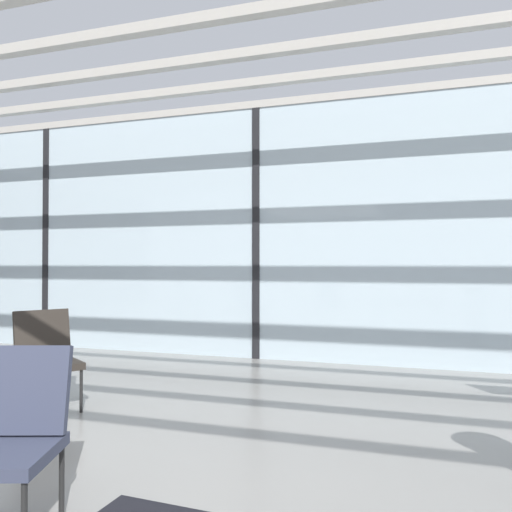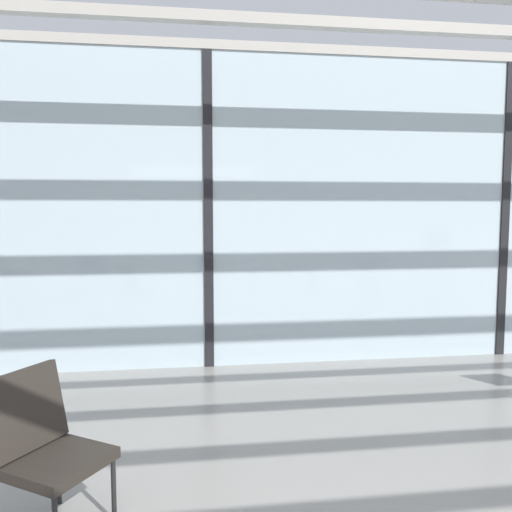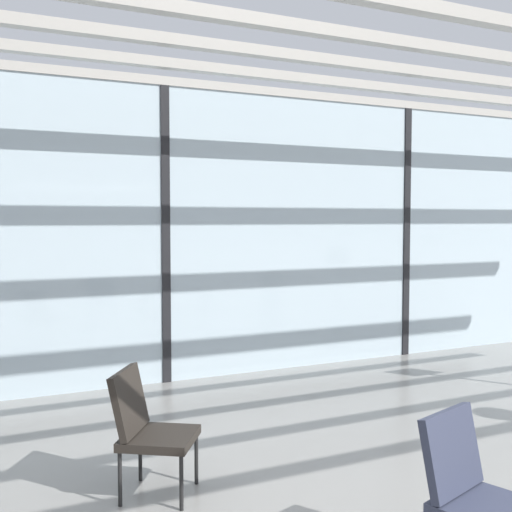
% 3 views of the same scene
% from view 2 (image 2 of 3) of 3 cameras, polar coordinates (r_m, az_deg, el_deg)
% --- Properties ---
extents(glass_curtain_wall, '(14.00, 0.08, 3.44)m').
position_cam_2_polar(glass_curtain_wall, '(5.77, -5.24, 4.81)').
color(glass_curtain_wall, silver).
rests_on(glass_curtain_wall, ground).
extents(window_mullion_1, '(0.10, 0.12, 3.44)m').
position_cam_2_polar(window_mullion_1, '(5.77, -5.24, 4.81)').
color(window_mullion_1, black).
rests_on(window_mullion_1, ground).
extents(window_mullion_2, '(0.10, 0.12, 3.44)m').
position_cam_2_polar(window_mullion_2, '(6.90, 25.30, 4.39)').
color(window_mullion_2, black).
rests_on(window_mullion_2, ground).
extents(parked_airplane, '(11.31, 4.41, 4.41)m').
position_cam_2_polar(parked_airplane, '(10.37, -11.35, 7.57)').
color(parked_airplane, '#B2BCD6').
rests_on(parked_airplane, ground).
extents(lounge_chair_3, '(0.70, 0.69, 0.87)m').
position_cam_2_polar(lounge_chair_3, '(3.23, -22.18, -18.21)').
color(lounge_chair_3, '#28231E').
rests_on(lounge_chair_3, ground).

